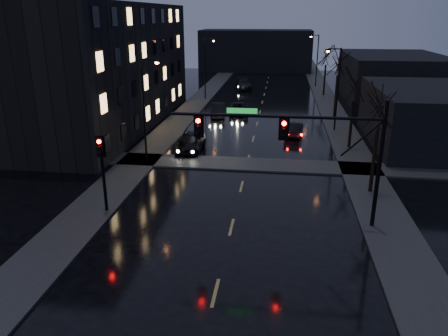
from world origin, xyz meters
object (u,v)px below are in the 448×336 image
(lead_car, at_px, (294,129))
(oncoming_car_c, at_px, (239,108))
(oncoming_car_a, at_px, (191,142))
(oncoming_car_d, at_px, (244,84))
(oncoming_car_b, at_px, (218,110))

(lead_car, bearing_deg, oncoming_car_c, -48.39)
(oncoming_car_a, xyz_separation_m, oncoming_car_d, (1.66, 32.91, -0.03))
(oncoming_car_b, height_order, lead_car, oncoming_car_b)
(oncoming_car_c, bearing_deg, oncoming_car_d, 90.47)
(oncoming_car_b, relative_size, lead_car, 1.10)
(oncoming_car_b, bearing_deg, oncoming_car_d, 80.41)
(oncoming_car_d, bearing_deg, oncoming_car_a, -100.71)
(oncoming_car_b, height_order, oncoming_car_d, oncoming_car_d)
(oncoming_car_a, distance_m, oncoming_car_d, 32.96)
(oncoming_car_a, bearing_deg, lead_car, 36.55)
(oncoming_car_b, relative_size, oncoming_car_c, 0.95)
(oncoming_car_b, bearing_deg, oncoming_car_c, 30.10)
(oncoming_car_d, height_order, lead_car, oncoming_car_d)
(oncoming_car_d, distance_m, lead_car, 27.69)
(oncoming_car_a, xyz_separation_m, oncoming_car_b, (0.38, 13.57, -0.09))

